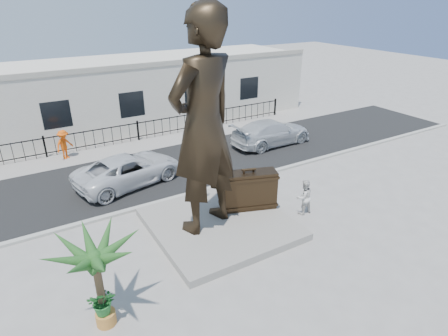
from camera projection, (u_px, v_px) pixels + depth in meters
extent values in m
plane|color=#9E9991|center=(251.00, 242.00, 14.15)|extent=(100.00, 100.00, 0.00)
cube|color=black|center=(168.00, 167.00, 20.40)|extent=(40.00, 7.00, 0.01)
cube|color=#A5A399|center=(197.00, 192.00, 17.64)|extent=(40.00, 0.25, 0.12)
cube|color=#9E9991|center=(143.00, 144.00, 23.53)|extent=(40.00, 2.50, 0.02)
cube|color=gray|center=(220.00, 224.00, 15.03)|extent=(5.20, 5.20, 0.30)
cube|color=black|center=(138.00, 131.00, 23.90)|extent=(22.00, 0.10, 1.20)
cube|color=silver|center=(116.00, 93.00, 26.52)|extent=(28.00, 7.00, 4.40)
imported|color=black|center=(203.00, 126.00, 13.08)|extent=(3.41, 2.78, 8.09)
cube|color=black|center=(248.00, 190.00, 15.57)|extent=(2.44, 1.46, 1.64)
imported|color=silver|center=(304.00, 197.00, 15.74)|extent=(0.80, 0.65, 1.56)
imported|color=silver|center=(129.00, 170.00, 18.30)|extent=(5.71, 3.58, 1.47)
imported|color=silver|center=(271.00, 132.00, 23.22)|extent=(5.34, 2.28, 1.53)
imported|color=#F3560C|center=(64.00, 144.00, 21.08)|extent=(1.25, 1.13, 1.69)
cylinder|color=#BE7A32|center=(106.00, 318.00, 10.57)|extent=(0.56, 0.56, 0.40)
imported|color=#216829|center=(103.00, 301.00, 10.30)|extent=(0.97, 0.92, 0.86)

